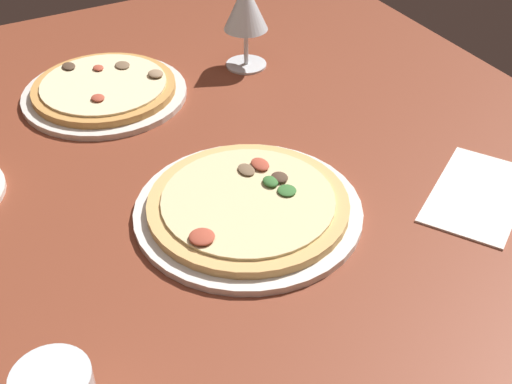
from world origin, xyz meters
TOP-DOWN VIEW (x-y plane):
  - dining_table at (0.00, 0.00)cm, footprint 150.00×110.00cm
  - pizza_main at (0.49, 2.56)cm, footprint 29.78×29.78cm
  - pizza_side at (38.20, 9.29)cm, footprint 26.98×26.98cm
  - wine_glass_far at (36.91, -16.38)cm, footprint 7.65×7.65cm
  - paper_menu at (-11.13, -26.69)cm, footprint 19.85×22.24cm

SIDE VIEW (x-z plane):
  - dining_table at x=0.00cm, z-range 0.00..4.00cm
  - paper_menu at x=-11.13cm, z-range 4.00..4.30cm
  - pizza_side at x=38.20cm, z-range 3.51..6.87cm
  - pizza_main at x=0.49cm, z-range 3.53..6.87cm
  - wine_glass_far at x=36.91cm, z-range 6.88..22.23cm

